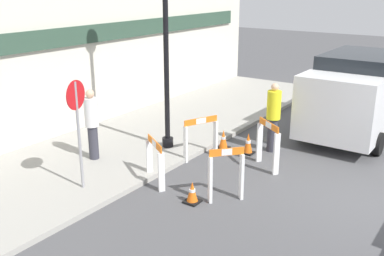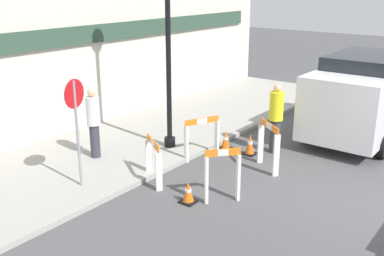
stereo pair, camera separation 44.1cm
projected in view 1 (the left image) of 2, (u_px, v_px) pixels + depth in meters
ground_plane at (383, 206)px, 8.88m from camera, size 60.00×60.00×0.00m
sidewalk_slab at (138, 140)px, 12.36m from camera, size 18.00×3.86×0.11m
storefront_facade at (81, 36)px, 12.61m from camera, size 18.00×0.22×5.50m
streetlamp_post at (165, 5)px, 10.63m from camera, size 0.44×0.44×5.62m
stop_sign at (78, 117)px, 8.95m from camera, size 0.59×0.16×2.29m
barricade_0 at (226, 174)px, 8.92m from camera, size 0.63×0.57×1.13m
barricade_1 at (268, 143)px, 10.51m from camera, size 0.63×0.80×1.14m
barricade_2 at (201, 136)px, 11.06m from camera, size 0.91×0.50×1.07m
barricade_3 at (155, 160)px, 9.69m from camera, size 0.59×0.82×1.01m
traffic_cone_0 at (192, 193)px, 8.95m from camera, size 0.30×0.30×0.45m
traffic_cone_1 at (223, 140)px, 11.84m from camera, size 0.30×0.30×0.52m
traffic_cone_2 at (248, 144)px, 11.49m from camera, size 0.30×0.30×0.55m
person_worker at (273, 115)px, 11.45m from camera, size 0.44×0.44×1.81m
person_pedestrian at (92, 122)px, 10.67m from camera, size 0.44×0.44×1.72m
work_van at (359, 90)px, 12.82m from camera, size 4.91×2.19×2.32m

